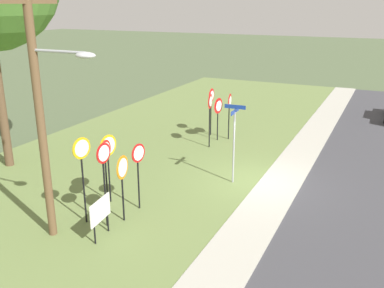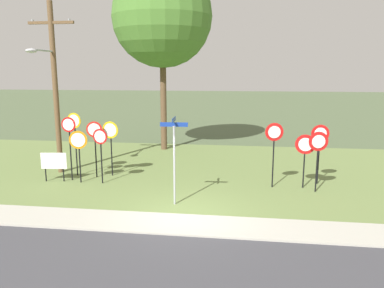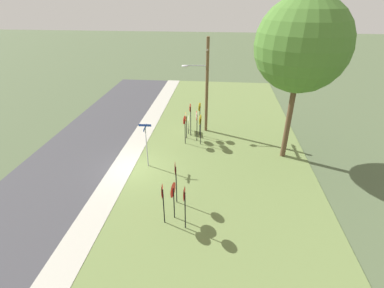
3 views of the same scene
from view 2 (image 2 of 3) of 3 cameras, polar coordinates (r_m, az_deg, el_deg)
ground_plane at (r=12.64m, az=-1.31°, el=-10.80°), size 160.00×160.00×0.00m
sidewalk_strip at (r=11.90m, az=-1.93°, el=-12.08°), size 44.00×1.60×0.06m
grass_median at (r=18.29m, az=1.64°, el=-3.81°), size 44.00×12.00×0.04m
stop_sign_near_left at (r=17.46m, az=-17.36°, el=1.94°), size 0.67×0.15×2.85m
stop_sign_near_right at (r=16.36m, az=-16.84°, el=-0.19°), size 0.76×0.13×2.22m
stop_sign_far_left at (r=16.98m, az=-14.55°, el=1.02°), size 0.69×0.13×2.51m
stop_sign_far_center at (r=15.99m, az=-13.71°, el=-0.07°), size 0.64×0.12×2.33m
stop_sign_far_right at (r=17.07m, az=-12.24°, el=1.14°), size 0.75×0.14×2.48m
stop_sign_center_tall at (r=16.78m, az=-18.12°, el=1.24°), size 0.64×0.10×2.76m
yield_sign_near_left at (r=16.29m, az=18.84°, el=0.57°), size 0.72×0.10×2.51m
yield_sign_near_right at (r=15.57m, az=16.78°, el=-0.69°), size 0.79×0.16×2.19m
yield_sign_far_left at (r=15.30m, az=12.35°, el=0.67°), size 0.73×0.13×2.64m
yield_sign_far_right at (r=15.18m, az=18.60°, el=-0.49°), size 0.75×0.13×2.39m
street_name_post at (r=13.03m, az=-2.72°, el=-1.48°), size 0.96×0.82×3.11m
utility_pole at (r=18.03m, az=-20.30°, el=8.77°), size 2.10×2.15×7.65m
notice_board at (r=17.07m, az=-20.23°, el=-2.63°), size 1.10×0.16×1.25m
oak_tree_left at (r=22.63m, az=-4.54°, el=18.63°), size 5.72×5.72×10.56m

